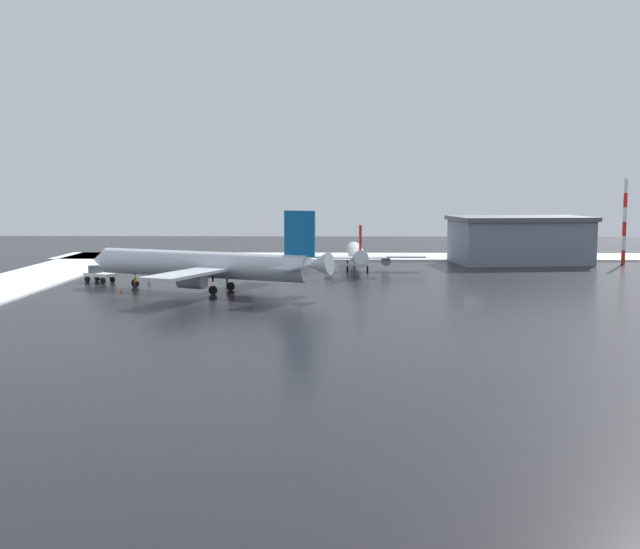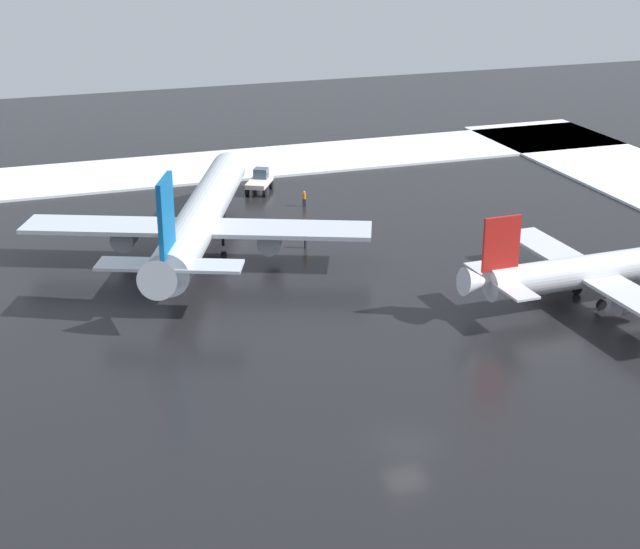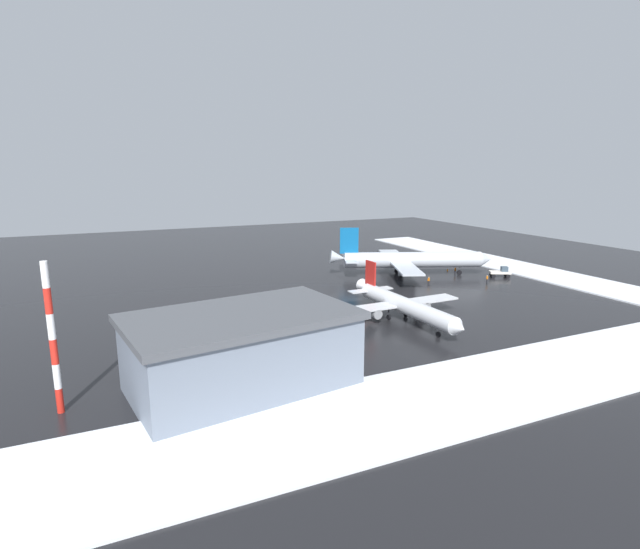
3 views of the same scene
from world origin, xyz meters
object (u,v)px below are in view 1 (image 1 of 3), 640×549
Objects in this scene: airplane_distant_tail at (207,265)px; ground_crew_mid_apron at (149,274)px; ground_crew_near_tug at (227,277)px; airplane_parked_portside at (357,254)px; ground_crew_beside_wing at (135,281)px; cargo_hangar at (520,240)px; traffic_cone_near_nose at (208,284)px; antenna_mast at (625,222)px; pushback_tug at (99,274)px; traffic_cone_mid_line at (121,290)px.

airplane_distant_tail is 17.82m from ground_crew_mid_apron.
ground_crew_near_tug is 13.22m from ground_crew_mid_apron.
airplane_parked_portside reaches higher than ground_crew_beside_wing.
traffic_cone_near_nose is at bearing 26.40° from cargo_hangar.
airplane_distant_tail reaches higher than airplane_parked_portside.
antenna_mast reaches higher than cargo_hangar.
pushback_tug is 77.21m from cargo_hangar.
airplane_parked_portside is 43.56m from pushback_tug.
cargo_hangar is at bearing -145.68° from traffic_cone_near_nose.
airplane_distant_tail is 1.35× the size of cargo_hangar.
pushback_tug is at bearing -80.63° from ground_crew_beside_wing.
cargo_hangar reaches higher than traffic_cone_near_nose.
traffic_cone_near_nose is (1.01, -6.26, -3.44)m from airplane_distant_tail.
antenna_mast is at bearing 166.14° from cargo_hangar.
ground_crew_near_tug is at bearing -75.51° from airplane_distant_tail.
airplane_distant_tail is 65.65× the size of traffic_cone_mid_line.
ground_crew_mid_apron is at bearing -35.42° from traffic_cone_near_nose.
airplane_distant_tail is at bearing 29.78° from antenna_mast.
pushback_tug is 17.72m from traffic_cone_near_nose.
airplane_parked_portside is at bearing 15.39° from cargo_hangar.
cargo_hangar is at bearing -146.09° from traffic_cone_mid_line.
ground_crew_beside_wing is at bearing 23.88° from cargo_hangar.
ground_crew_mid_apron is 14.05m from traffic_cone_mid_line.
ground_crew_beside_wing is 74.11m from cargo_hangar.
antenna_mast is (-81.68, -37.06, 6.95)m from ground_crew_beside_wing.
ground_crew_near_tug is (-12.20, -6.10, 0.00)m from ground_crew_beside_wing.
pushback_tug is at bearing -60.14° from traffic_cone_mid_line.
cargo_hangar is at bearing 175.27° from ground_crew_beside_wing.
ground_crew_beside_wing is at bearing 24.40° from antenna_mast.
pushback_tug is at bearing 113.92° from airplane_parked_portside.
cargo_hangar is (-50.71, -32.91, 3.47)m from ground_crew_near_tug.
cargo_hangar is 77.11m from traffic_cone_mid_line.
traffic_cone_near_nose is at bearing 159.25° from ground_crew_beside_wing.
ground_crew_mid_apron is at bearing -127.40° from pushback_tug.
pushback_tug is at bearing 18.61° from antenna_mast.
ground_crew_near_tug reaches higher than traffic_cone_mid_line.
pushback_tug is 2.98× the size of ground_crew_beside_wing.
pushback_tug is 2.98× the size of ground_crew_near_tug.
ground_crew_beside_wing is at bearing 165.18° from pushback_tug.
ground_crew_mid_apron is 3.11× the size of traffic_cone_mid_line.
airplane_parked_portside is (-21.18, -29.18, -0.98)m from airplane_distant_tail.
ground_crew_mid_apron is at bearing -27.75° from airplane_distant_tail.
ground_crew_beside_wing is (10.86, -3.47, -2.74)m from airplane_distant_tail.
traffic_cone_near_nose is at bearing 134.53° from airplane_parked_portside.
airplane_parked_portside is 50.60× the size of traffic_cone_near_nose.
pushback_tug reaches higher than traffic_cone_near_nose.
airplane_distant_tail is 12.33m from traffic_cone_mid_line.
ground_crew_mid_apron is at bearing 113.73° from ground_crew_near_tug.
airplane_distant_tail is 2.28× the size of antenna_mast.
airplane_distant_tail is 21.16m from pushback_tug.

